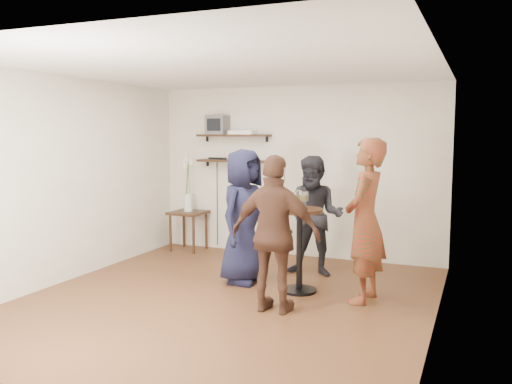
# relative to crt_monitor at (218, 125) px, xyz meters

# --- Properties ---
(room) EXTENTS (4.58, 5.08, 2.68)m
(room) POSITION_rel_crt_monitor_xyz_m (1.27, -2.38, -0.72)
(room) COLOR #4D2C18
(room) RESTS_ON ground
(shelf_upper) EXTENTS (1.20, 0.25, 0.04)m
(shelf_upper) POSITION_rel_crt_monitor_xyz_m (0.27, 0.00, -0.17)
(shelf_upper) COLOR black
(shelf_upper) RESTS_ON room
(shelf_lower) EXTENTS (1.20, 0.25, 0.04)m
(shelf_lower) POSITION_rel_crt_monitor_xyz_m (0.27, 0.00, -0.57)
(shelf_lower) COLOR black
(shelf_lower) RESTS_ON room
(crt_monitor) EXTENTS (0.32, 0.30, 0.30)m
(crt_monitor) POSITION_rel_crt_monitor_xyz_m (0.00, 0.00, 0.00)
(crt_monitor) COLOR #59595B
(crt_monitor) RESTS_ON shelf_upper
(dvd_deck) EXTENTS (0.40, 0.24, 0.06)m
(dvd_deck) POSITION_rel_crt_monitor_xyz_m (0.43, 0.00, -0.12)
(dvd_deck) COLOR silver
(dvd_deck) RESTS_ON shelf_upper
(radio) EXTENTS (0.22, 0.10, 0.10)m
(radio) POSITION_rel_crt_monitor_xyz_m (0.36, 0.00, -0.50)
(radio) COLOR black
(radio) RESTS_ON shelf_lower
(power_strip) EXTENTS (0.30, 0.05, 0.03)m
(power_strip) POSITION_rel_crt_monitor_xyz_m (-0.04, 0.05, -0.54)
(power_strip) COLOR black
(power_strip) RESTS_ON shelf_lower
(side_table) EXTENTS (0.55, 0.55, 0.63)m
(side_table) POSITION_rel_crt_monitor_xyz_m (-0.45, -0.20, -1.49)
(side_table) COLOR black
(side_table) RESTS_ON room
(vase_lilies) EXTENTS (0.19, 0.19, 0.93)m
(vase_lilies) POSITION_rel_crt_monitor_xyz_m (-0.45, -0.20, -1.09)
(vase_lilies) COLOR silver
(vase_lilies) RESTS_ON side_table
(drinks_table) EXTENTS (0.55, 0.55, 1.00)m
(drinks_table) POSITION_rel_crt_monitor_xyz_m (1.93, -1.71, -1.37)
(drinks_table) COLOR black
(drinks_table) RESTS_ON room
(wine_glass_fl) EXTENTS (0.06, 0.06, 0.19)m
(wine_glass_fl) POSITION_rel_crt_monitor_xyz_m (1.87, -1.74, -0.88)
(wine_glass_fl) COLOR silver
(wine_glass_fl) RESTS_ON drinks_table
(wine_glass_fr) EXTENTS (0.07, 0.07, 0.21)m
(wine_glass_fr) POSITION_rel_crt_monitor_xyz_m (2.01, -1.74, -0.87)
(wine_glass_fr) COLOR silver
(wine_glass_fr) RESTS_ON drinks_table
(wine_glass_bl) EXTENTS (0.07, 0.07, 0.20)m
(wine_glass_bl) POSITION_rel_crt_monitor_xyz_m (1.89, -1.64, -0.88)
(wine_glass_bl) COLOR silver
(wine_glass_bl) RESTS_ON drinks_table
(wine_glass_br) EXTENTS (0.07, 0.07, 0.21)m
(wine_glass_br) POSITION_rel_crt_monitor_xyz_m (1.97, -1.70, -0.87)
(wine_glass_br) COLOR silver
(wine_glass_br) RESTS_ON drinks_table
(person_plaid) EXTENTS (0.50, 0.71, 1.84)m
(person_plaid) POSITION_rel_crt_monitor_xyz_m (2.72, -1.78, -1.10)
(person_plaid) COLOR red
(person_plaid) RESTS_ON room
(person_dark) EXTENTS (0.81, 0.65, 1.59)m
(person_dark) POSITION_rel_crt_monitor_xyz_m (1.89, -0.92, -1.22)
(person_dark) COLOR black
(person_dark) RESTS_ON room
(person_navy) EXTENTS (0.66, 0.90, 1.69)m
(person_navy) POSITION_rel_crt_monitor_xyz_m (1.15, -1.59, -1.17)
(person_navy) COLOR black
(person_navy) RESTS_ON room
(person_brown) EXTENTS (0.98, 0.42, 1.67)m
(person_brown) POSITION_rel_crt_monitor_xyz_m (1.92, -2.51, -1.18)
(person_brown) COLOR #4C2D20
(person_brown) RESTS_ON room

